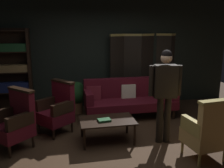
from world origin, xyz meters
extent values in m
plane|color=#3D2819|center=(0.00, 0.00, 0.00)|extent=(10.00, 10.00, 0.00)
cube|color=black|center=(0.00, 2.45, 1.40)|extent=(7.20, 0.10, 2.80)
cube|color=black|center=(0.43, 2.26, 0.95)|extent=(0.42, 0.24, 1.90)
cube|color=tan|center=(0.43, 2.26, 1.87)|extent=(0.42, 0.25, 0.06)
cube|color=black|center=(0.86, 2.30, 0.95)|extent=(0.45, 0.16, 1.90)
cube|color=tan|center=(0.86, 2.30, 1.87)|extent=(0.45, 0.17, 0.06)
cube|color=black|center=(1.29, 2.33, 0.95)|extent=(0.43, 0.22, 1.90)
cube|color=tan|center=(1.29, 2.33, 1.87)|extent=(0.43, 0.23, 0.06)
cube|color=black|center=(1.72, 2.38, 0.95)|extent=(0.46, 0.13, 1.90)
cube|color=tan|center=(1.72, 2.38, 1.87)|extent=(0.46, 0.13, 0.06)
cube|color=black|center=(2.14, 2.45, 0.95)|extent=(0.41, 0.26, 1.90)
cube|color=tan|center=(2.14, 2.45, 1.87)|extent=(0.41, 0.27, 0.06)
cube|color=black|center=(-1.73, 2.18, 1.02)|extent=(0.06, 0.32, 2.05)
cube|color=black|center=(-2.15, 2.33, 1.02)|extent=(0.90, 0.02, 2.05)
cube|color=black|center=(-2.15, 2.18, 0.06)|extent=(0.86, 0.30, 0.02)
cube|color=black|center=(-2.15, 2.18, 0.54)|extent=(0.86, 0.30, 0.02)
cube|color=navy|center=(-2.15, 2.16, 0.67)|extent=(0.78, 0.22, 0.23)
cube|color=black|center=(-2.15, 2.18, 1.02)|extent=(0.86, 0.30, 0.02)
cube|color=#9E7A47|center=(-2.15, 2.16, 1.12)|extent=(0.78, 0.22, 0.17)
cube|color=black|center=(-2.15, 2.18, 1.51)|extent=(0.86, 0.30, 0.02)
cube|color=#1E4C28|center=(-2.15, 2.16, 1.61)|extent=(0.78, 0.22, 0.18)
cube|color=black|center=(-2.15, 2.18, 1.99)|extent=(0.86, 0.30, 0.02)
cylinder|color=black|center=(-0.40, 1.05, 0.11)|extent=(0.07, 0.07, 0.22)
cylinder|color=black|center=(1.50, 1.05, 0.11)|extent=(0.07, 0.07, 0.22)
cylinder|color=black|center=(-0.40, 1.65, 0.11)|extent=(0.07, 0.07, 0.22)
cylinder|color=black|center=(1.50, 1.65, 0.11)|extent=(0.07, 0.07, 0.22)
cube|color=#4C0F19|center=(0.55, 1.35, 0.32)|extent=(2.10, 0.76, 0.20)
cube|color=#4C0F19|center=(0.55, 1.66, 0.65)|extent=(2.10, 0.18, 0.46)
cube|color=#4C0F19|center=(-0.43, 1.35, 0.55)|extent=(0.16, 0.68, 0.26)
cube|color=#4C0F19|center=(1.53, 1.35, 0.55)|extent=(0.16, 0.68, 0.26)
cube|color=maroon|center=(-0.28, 1.55, 0.57)|extent=(0.36, 0.19, 0.35)
cube|color=beige|center=(0.55, 1.55, 0.57)|extent=(0.34, 0.13, 0.34)
cube|color=#B79338|center=(1.38, 1.55, 0.57)|extent=(0.35, 0.17, 0.35)
cylinder|color=black|center=(-0.66, -0.06, 0.20)|extent=(0.04, 0.04, 0.39)
cylinder|color=black|center=(0.24, -0.06, 0.20)|extent=(0.04, 0.04, 0.39)
cylinder|color=black|center=(-0.66, 0.48, 0.20)|extent=(0.04, 0.04, 0.39)
cylinder|color=black|center=(0.24, 0.48, 0.20)|extent=(0.04, 0.04, 0.39)
cube|color=black|center=(-0.21, 0.21, 0.41)|extent=(1.00, 0.64, 0.03)
cylinder|color=tan|center=(1.41, -0.43, 0.11)|extent=(0.04, 0.04, 0.22)
cylinder|color=tan|center=(0.95, -0.48, 0.11)|extent=(0.04, 0.04, 0.22)
cylinder|color=tan|center=(1.46, -0.88, 0.11)|extent=(0.04, 0.04, 0.22)
cylinder|color=tan|center=(1.00, -0.94, 0.11)|extent=(0.04, 0.04, 0.22)
cube|color=tan|center=(1.21, -0.68, 0.34)|extent=(0.62, 0.62, 0.24)
cube|color=tan|center=(1.23, -0.91, 0.73)|extent=(0.57, 0.18, 0.54)
cube|color=tan|center=(1.23, -0.91, 1.02)|extent=(0.61, 0.20, 0.04)
cube|color=tan|center=(1.45, -0.66, 0.57)|extent=(0.14, 0.51, 0.22)
cube|color=tan|center=(0.97, -0.71, 0.57)|extent=(0.14, 0.51, 0.22)
cylinder|color=black|center=(-1.48, 0.81, 0.11)|extent=(0.04, 0.04, 0.22)
cylinder|color=black|center=(-1.19, 0.45, 0.11)|extent=(0.04, 0.04, 0.22)
cylinder|color=black|center=(-1.13, 1.10, 0.11)|extent=(0.04, 0.04, 0.22)
cylinder|color=black|center=(-0.83, 0.75, 0.11)|extent=(0.04, 0.04, 0.22)
cube|color=#4C0F19|center=(-1.16, 0.78, 0.34)|extent=(0.79, 0.79, 0.24)
cube|color=#4C0F19|center=(-0.98, 0.92, 0.73)|extent=(0.45, 0.51, 0.54)
cube|color=black|center=(-0.98, 0.92, 1.02)|extent=(0.48, 0.55, 0.04)
cube|color=black|center=(-1.31, 0.96, 0.57)|extent=(0.44, 0.39, 0.22)
cube|color=black|center=(-1.01, 0.59, 0.57)|extent=(0.44, 0.39, 0.22)
cylinder|color=black|center=(-1.87, -0.09, 0.11)|extent=(0.04, 0.04, 0.22)
cylinder|color=black|center=(-1.86, 0.56, 0.11)|extent=(0.04, 0.04, 0.22)
cylinder|color=black|center=(-1.54, 0.23, 0.11)|extent=(0.04, 0.04, 0.22)
cube|color=#4C0F19|center=(-1.87, 0.24, 0.34)|extent=(0.79, 0.79, 0.24)
cube|color=#4C0F19|center=(-1.70, 0.40, 0.73)|extent=(0.47, 0.49, 0.54)
cube|color=black|center=(-1.70, 0.40, 1.02)|extent=(0.51, 0.53, 0.04)
cube|color=black|center=(-2.03, 0.41, 0.57)|extent=(0.43, 0.41, 0.22)
cube|color=black|center=(-1.70, 0.06, 0.57)|extent=(0.43, 0.41, 0.22)
cylinder|color=black|center=(0.86, -0.03, 0.43)|extent=(0.12, 0.12, 0.86)
cylinder|color=black|center=(0.72, -0.01, 0.43)|extent=(0.12, 0.12, 0.86)
cube|color=maroon|center=(0.79, -0.02, 0.90)|extent=(0.34, 0.20, 0.09)
cube|color=black|center=(0.79, -0.02, 1.15)|extent=(0.42, 0.25, 0.58)
cube|color=white|center=(0.80, 0.09, 1.18)|extent=(0.14, 0.03, 0.41)
cube|color=maroon|center=(0.80, 0.09, 1.41)|extent=(0.09, 0.03, 0.04)
cylinder|color=black|center=(1.04, -0.05, 1.16)|extent=(0.09, 0.09, 0.54)
cylinder|color=black|center=(0.54, 0.01, 1.16)|extent=(0.09, 0.09, 0.54)
sphere|color=tan|center=(0.79, -0.02, 1.56)|extent=(0.20, 0.20, 0.20)
sphere|color=black|center=(0.79, -0.02, 1.61)|extent=(0.18, 0.18, 0.18)
cylinder|color=brown|center=(-0.66, 1.93, 0.14)|extent=(0.28, 0.28, 0.28)
ellipsoid|color=#193D19|center=(-0.66, 1.93, 0.50)|extent=(0.49, 0.49, 0.56)
cube|color=#1E4C28|center=(-0.27, 0.16, 0.44)|extent=(0.24, 0.18, 0.04)
camera|label=1|loc=(-1.00, -4.08, 2.10)|focal=40.53mm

